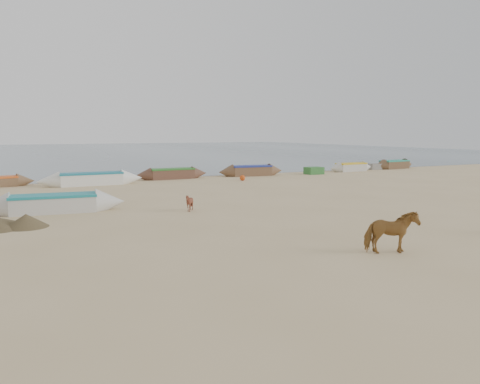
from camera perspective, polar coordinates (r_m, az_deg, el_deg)
name	(u,v)px	position (r m, az deg, el deg)	size (l,w,h in m)	color
ground	(284,228)	(18.80, 5.37, -4.43)	(140.00, 140.00, 0.00)	tan
sea	(66,151)	(98.25, -20.44, 4.65)	(160.00, 160.00, 0.00)	slate
cow_adult	(391,232)	(15.52, 17.93, -4.69)	(0.74, 1.62, 1.37)	olive
calf_front	(189,203)	(22.78, -6.19, -1.29)	(0.68, 0.76, 0.84)	brown
near_canoe	(54,203)	(24.01, -21.74, -1.30)	(6.58, 1.39, 0.87)	beige
waterline_canoes	(143,175)	(37.51, -11.78, 1.99)	(59.19, 3.71, 0.92)	brown
beach_clutter	(207,175)	(38.57, -4.03, 2.08)	(46.24, 5.35, 0.64)	#285A2D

